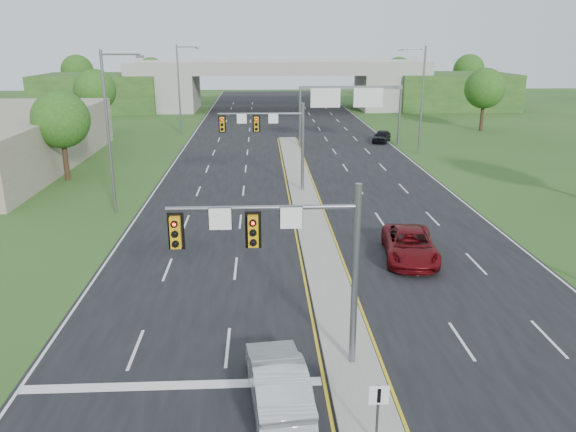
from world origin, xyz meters
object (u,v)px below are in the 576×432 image
Objects in this scene: overpass at (279,88)px; car_silver at (278,380)px; signal_mast_far at (274,133)px; car_far_a at (410,245)px; sign_gantry at (349,99)px; signal_mast_near at (292,249)px; keep_right_sign at (378,406)px; car_far_c at (382,136)px.

overpass is 82.18m from car_silver.
signal_mast_far is at bearing -92.35° from overpass.
car_far_a is at bearing -63.98° from signal_mast_far.
car_far_a is (-1.84, -34.55, -4.40)m from sign_gantry.
signal_mast_far is at bearing 90.00° from signal_mast_near.
keep_right_sign is 3.80m from car_silver.
signal_mast_far is at bearing 123.56° from car_far_a.
car_far_c is (13.26, 22.06, -4.01)m from signal_mast_far.
car_silver is 0.85× the size of car_far_a.
sign_gantry is at bearing 78.75° from signal_mast_near.
car_silver is at bearing -101.44° from sign_gantry.
sign_gantry reaches higher than car_silver.
signal_mast_far reaches higher than sign_gantry.
signal_mast_near is at bearing -101.25° from sign_gantry.
keep_right_sign is 52.68m from car_far_c.
signal_mast_near reaches higher than car_silver.
signal_mast_near is 80.11m from overpass.
keep_right_sign is 0.54× the size of car_far_c.
sign_gantry is at bearing -130.72° from car_far_c.
car_silver is at bearing -105.74° from signal_mast_near.
car_far_c is (11.00, 51.52, -0.81)m from keep_right_sign.
signal_mast_far is at bearing -114.11° from sign_gantry.
keep_right_sign is at bearing -85.61° from signal_mast_far.
signal_mast_far is 26.06m from car_far_c.
signal_mast_near is 4.41m from car_silver.
signal_mast_near is 1.19× the size of car_far_a.
car_far_a is at bearing -86.02° from overpass.
car_far_a is (4.84, 14.90, -0.68)m from keep_right_sign.
signal_mast_far is at bearing -97.41° from car_silver.
sign_gantry is 35.75m from overpass.
car_silver is at bearing -82.08° from car_far_c.
overpass is 69.85m from car_far_a.
signal_mast_far is (0.00, 25.00, 0.00)m from signal_mast_near.
car_silver is (-2.83, 2.44, -0.67)m from keep_right_sign.
sign_gantry is at bearing 94.48° from car_far_a.
keep_right_sign is 84.55m from overpass.
overpass is 34.91m from car_far_c.
signal_mast_near reaches higher than sign_gantry.
overpass is (2.26, 80.07, -1.17)m from signal_mast_near.
signal_mast_far is 29.71m from keep_right_sign.
car_silver is at bearing -114.09° from car_far_a.
sign_gantry is 0.14× the size of overpass.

